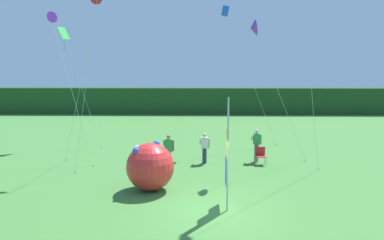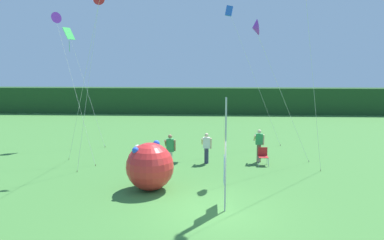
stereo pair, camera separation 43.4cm
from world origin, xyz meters
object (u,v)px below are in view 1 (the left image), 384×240
object	(u,v)px
person_near_banner	(257,144)
folding_chair	(261,155)
inflatable_balloon	(150,167)
person_mid_field	(204,147)
kite_blue_box_5	(226,12)
person_far_left	(169,151)
kite_purple_delta_6	(51,19)
banner_flag	(227,155)
kite_green_diamond_1	(65,39)
kite_purple_delta_2	(253,28)
kite_red_delta_3	(96,2)

from	to	relation	value
person_near_banner	folding_chair	xyz separation A→B (m)	(0.14, -0.53, -0.42)
inflatable_balloon	person_mid_field	bearing A→B (deg)	62.15
kite_blue_box_5	person_far_left	bearing A→B (deg)	-119.86
kite_blue_box_5	kite_purple_delta_6	xyz separation A→B (m)	(-9.62, -2.63, -0.68)
banner_flag	kite_green_diamond_1	xyz separation A→B (m)	(-9.54, 11.18, 4.85)
person_far_left	kite_green_diamond_1	world-z (taller)	kite_green_diamond_1
kite_purple_delta_6	banner_flag	bearing A→B (deg)	-40.53
banner_flag	person_far_left	bearing A→B (deg)	116.56
banner_flag	kite_blue_box_5	bearing A→B (deg)	86.62
kite_purple_delta_2	inflatable_balloon	bearing A→B (deg)	-144.23
person_near_banner	banner_flag	bearing A→B (deg)	-107.53
inflatable_balloon	folding_chair	bearing A→B (deg)	38.72
person_near_banner	kite_purple_delta_6	bearing A→B (deg)	174.03
person_mid_field	person_far_left	bearing A→B (deg)	-145.84
person_mid_field	kite_purple_delta_6	size ratio (longest dim) A/B	0.20
person_mid_field	inflatable_balloon	xyz separation A→B (m)	(-2.28, -4.31, 0.13)
kite_purple_delta_6	person_near_banner	bearing A→B (deg)	-5.97
person_near_banner	person_mid_field	xyz separation A→B (m)	(-2.77, -0.39, -0.08)
inflatable_balloon	banner_flag	bearing A→B (deg)	-31.79
inflatable_balloon	kite_blue_box_5	world-z (taller)	kite_blue_box_5
kite_green_diamond_1	person_near_banner	bearing A→B (deg)	-21.78
inflatable_balloon	kite_red_delta_3	size ratio (longest dim) A/B	0.23
banner_flag	person_mid_field	xyz separation A→B (m)	(-0.70, 6.16, -1.07)
person_far_left	kite_purple_delta_2	xyz separation A→B (m)	(4.03, 0.16, 5.87)
person_mid_field	inflatable_balloon	distance (m)	4.88
person_far_left	folding_chair	size ratio (longest dim) A/B	1.96
kite_blue_box_5	kite_purple_delta_6	distance (m)	9.99
person_far_left	kite_green_diamond_1	bearing A→B (deg)	138.60
banner_flag	kite_red_delta_3	distance (m)	10.34
banner_flag	kite_purple_delta_2	xyz separation A→B (m)	(1.55, 5.11, 4.88)
folding_chair	kite_blue_box_5	xyz separation A→B (m)	(-1.60, 4.32, 7.76)
kite_blue_box_5	person_mid_field	bearing A→B (deg)	-107.47
kite_purple_delta_2	kite_red_delta_3	size ratio (longest dim) A/B	0.85
person_near_banner	kite_blue_box_5	size ratio (longest dim) A/B	0.20
person_near_banner	person_mid_field	world-z (taller)	person_near_banner
person_far_left	kite_purple_delta_6	distance (m)	9.73
person_near_banner	kite_green_diamond_1	xyz separation A→B (m)	(-11.61, 4.64, 5.83)
person_near_banner	inflatable_balloon	bearing A→B (deg)	-137.06
banner_flag	folding_chair	size ratio (longest dim) A/B	4.50
person_mid_field	kite_red_delta_3	size ratio (longest dim) A/B	0.19
person_mid_field	banner_flag	bearing A→B (deg)	-83.49
person_far_left	inflatable_balloon	distance (m)	3.15
person_near_banner	kite_blue_box_5	bearing A→B (deg)	111.04
kite_purple_delta_6	folding_chair	bearing A→B (deg)	-8.58
kite_red_delta_3	kite_purple_delta_2	bearing A→B (deg)	-4.34
person_far_left	kite_purple_delta_6	size ratio (longest dim) A/B	0.22
person_near_banner	inflatable_balloon	size ratio (longest dim) A/B	0.87
person_far_left	banner_flag	bearing A→B (deg)	-63.44
person_near_banner	kite_blue_box_5	world-z (taller)	kite_blue_box_5
folding_chair	kite_blue_box_5	world-z (taller)	kite_blue_box_5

